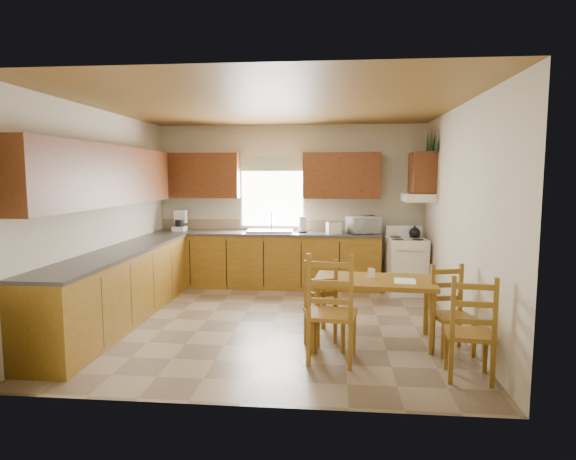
# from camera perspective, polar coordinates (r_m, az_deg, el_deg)

# --- Properties ---
(floor) EXTENTS (4.50, 4.50, 0.00)m
(floor) POSITION_cam_1_polar(r_m,az_deg,el_deg) (6.24, -1.66, -10.86)
(floor) COLOR #86735A
(floor) RESTS_ON ground
(ceiling) EXTENTS (4.50, 4.50, 0.00)m
(ceiling) POSITION_cam_1_polar(r_m,az_deg,el_deg) (6.01, -1.75, 14.53)
(ceiling) COLOR brown
(ceiling) RESTS_ON floor
(wall_left) EXTENTS (4.50, 4.50, 0.00)m
(wall_left) POSITION_cam_1_polar(r_m,az_deg,el_deg) (6.64, -21.37, 1.64)
(wall_left) COLOR beige
(wall_left) RESTS_ON floor
(wall_right) EXTENTS (4.50, 4.50, 0.00)m
(wall_right) POSITION_cam_1_polar(r_m,az_deg,el_deg) (6.12, 19.71, 1.33)
(wall_right) COLOR beige
(wall_right) RESTS_ON floor
(wall_back) EXTENTS (4.50, 4.50, 0.00)m
(wall_back) POSITION_cam_1_polar(r_m,az_deg,el_deg) (8.21, 0.24, 2.95)
(wall_back) COLOR beige
(wall_back) RESTS_ON floor
(wall_front) EXTENTS (4.50, 4.50, 0.00)m
(wall_front) POSITION_cam_1_polar(r_m,az_deg,el_deg) (3.76, -5.95, -1.36)
(wall_front) COLOR beige
(wall_front) RESTS_ON floor
(lower_cab_back) EXTENTS (3.75, 0.60, 0.88)m
(lower_cab_back) POSITION_cam_1_polar(r_m,az_deg,el_deg) (8.06, -2.61, -3.64)
(lower_cab_back) COLOR #895E1B
(lower_cab_back) RESTS_ON floor
(lower_cab_left) EXTENTS (0.60, 3.60, 0.88)m
(lower_cab_left) POSITION_cam_1_polar(r_m,az_deg,el_deg) (6.51, -19.25, -6.47)
(lower_cab_left) COLOR #895E1B
(lower_cab_left) RESTS_ON floor
(counter_back) EXTENTS (3.75, 0.63, 0.04)m
(counter_back) POSITION_cam_1_polar(r_m,az_deg,el_deg) (7.99, -2.63, -0.40)
(counter_back) COLOR #443F3C
(counter_back) RESTS_ON lower_cab_back
(counter_left) EXTENTS (0.63, 3.60, 0.04)m
(counter_left) POSITION_cam_1_polar(r_m,az_deg,el_deg) (6.43, -19.41, -2.47)
(counter_left) COLOR #443F3C
(counter_left) RESTS_ON lower_cab_left
(backsplash) EXTENTS (3.75, 0.01, 0.18)m
(backsplash) POSITION_cam_1_polar(r_m,az_deg,el_deg) (8.27, -2.35, 0.60)
(backsplash) COLOR #937E5E
(backsplash) RESTS_ON counter_back
(upper_cab_back_left) EXTENTS (1.41, 0.33, 0.75)m
(upper_cab_back_left) POSITION_cam_1_polar(r_m,az_deg,el_deg) (8.31, -10.61, 6.36)
(upper_cab_back_left) COLOR #612F16
(upper_cab_back_left) RESTS_ON wall_back
(upper_cab_back_right) EXTENTS (1.25, 0.33, 0.75)m
(upper_cab_back_right) POSITION_cam_1_polar(r_m,az_deg,el_deg) (7.99, 6.35, 6.43)
(upper_cab_back_right) COLOR #612F16
(upper_cab_back_right) RESTS_ON wall_back
(upper_cab_left) EXTENTS (0.33, 3.60, 0.75)m
(upper_cab_left) POSITION_cam_1_polar(r_m,az_deg,el_deg) (6.41, -20.83, 6.03)
(upper_cab_left) COLOR #612F16
(upper_cab_left) RESTS_ON wall_left
(upper_cab_stove) EXTENTS (0.33, 0.62, 0.62)m
(upper_cab_stove) POSITION_cam_1_polar(r_m,az_deg,el_deg) (7.67, 15.59, 6.57)
(upper_cab_stove) COLOR #612F16
(upper_cab_stove) RESTS_ON wall_right
(range_hood) EXTENTS (0.44, 0.62, 0.12)m
(range_hood) POSITION_cam_1_polar(r_m,az_deg,el_deg) (7.67, 15.14, 3.74)
(range_hood) COLOR white
(range_hood) RESTS_ON wall_right
(window_frame) EXTENTS (1.13, 0.02, 1.18)m
(window_frame) POSITION_cam_1_polar(r_m,az_deg,el_deg) (8.20, -1.87, 4.34)
(window_frame) COLOR white
(window_frame) RESTS_ON wall_back
(window_pane) EXTENTS (1.05, 0.01, 1.10)m
(window_pane) POSITION_cam_1_polar(r_m,az_deg,el_deg) (8.19, -1.87, 4.34)
(window_pane) COLOR white
(window_pane) RESTS_ON wall_back
(window_valance) EXTENTS (1.19, 0.01, 0.24)m
(window_valance) POSITION_cam_1_polar(r_m,az_deg,el_deg) (8.16, -1.91, 7.84)
(window_valance) COLOR #547445
(window_valance) RESTS_ON wall_back
(sink_basin) EXTENTS (0.75, 0.45, 0.04)m
(sink_basin) POSITION_cam_1_polar(r_m,az_deg,el_deg) (7.98, -2.10, -0.12)
(sink_basin) COLOR silver
(sink_basin) RESTS_ON counter_back
(pine_decal_a) EXTENTS (0.22, 0.22, 0.36)m
(pine_decal_a) POSITION_cam_1_polar(r_m,az_deg,el_deg) (7.40, 17.15, 10.25)
(pine_decal_a) COLOR #1A3E22
(pine_decal_a) RESTS_ON wall_right
(pine_decal_b) EXTENTS (0.22, 0.22, 0.36)m
(pine_decal_b) POSITION_cam_1_polar(r_m,az_deg,el_deg) (7.72, 16.68, 10.40)
(pine_decal_b) COLOR #1A3E22
(pine_decal_b) RESTS_ON wall_right
(pine_decal_c) EXTENTS (0.22, 0.22, 0.36)m
(pine_decal_c) POSITION_cam_1_polar(r_m,az_deg,el_deg) (8.03, 16.22, 9.97)
(pine_decal_c) COLOR #1A3E22
(pine_decal_c) RESTS_ON wall_right
(stove) EXTENTS (0.63, 0.65, 0.86)m
(stove) POSITION_cam_1_polar(r_m,az_deg,el_deg) (7.81, 13.76, -4.23)
(stove) COLOR white
(stove) RESTS_ON floor
(coffeemaker) EXTENTS (0.24, 0.27, 0.32)m
(coffeemaker) POSITION_cam_1_polar(r_m,az_deg,el_deg) (8.34, -12.73, 0.99)
(coffeemaker) COLOR white
(coffeemaker) RESTS_ON counter_back
(paper_towel) EXTENTS (0.12, 0.12, 0.27)m
(paper_towel) POSITION_cam_1_polar(r_m,az_deg,el_deg) (7.93, 1.70, 0.66)
(paper_towel) COLOR white
(paper_towel) RESTS_ON counter_back
(toaster) EXTENTS (0.26, 0.21, 0.18)m
(toaster) POSITION_cam_1_polar(r_m,az_deg,el_deg) (7.82, 5.45, 0.24)
(toaster) COLOR white
(toaster) RESTS_ON counter_back
(microwave) EXTENTS (0.55, 0.48, 0.28)m
(microwave) POSITION_cam_1_polar(r_m,az_deg,el_deg) (7.91, 8.93, 0.61)
(microwave) COLOR white
(microwave) RESTS_ON counter_back
(dining_table) EXTENTS (1.38, 0.87, 0.71)m
(dining_table) POSITION_cam_1_polar(r_m,az_deg,el_deg) (5.56, 10.14, -9.31)
(dining_table) COLOR #895E1B
(dining_table) RESTS_ON floor
(chair_near_left) EXTENTS (0.52, 0.50, 1.11)m
(chair_near_left) POSITION_cam_1_polar(r_m,az_deg,el_deg) (4.87, 5.26, -9.10)
(chair_near_left) COLOR #895E1B
(chair_near_left) RESTS_ON floor
(chair_near_right) EXTENTS (0.45, 0.43, 0.98)m
(chair_near_right) POSITION_cam_1_polar(r_m,az_deg,el_deg) (4.77, 20.75, -10.67)
(chair_near_right) COLOR #895E1B
(chair_near_right) RESTS_ON floor
(chair_far_left) EXTENTS (0.47, 0.46, 0.93)m
(chair_far_left) POSITION_cam_1_polar(r_m,az_deg,el_deg) (5.22, 4.30, -9.03)
(chair_far_left) COLOR #895E1B
(chair_far_left) RESTS_ON floor
(chair_far_right) EXTENTS (0.46, 0.44, 0.91)m
(chair_far_right) POSITION_cam_1_polar(r_m,az_deg,el_deg) (5.38, 18.92, -9.02)
(chair_far_right) COLOR #895E1B
(chair_far_right) RESTS_ON floor
(table_paper) EXTENTS (0.26, 0.33, 0.00)m
(table_paper) POSITION_cam_1_polar(r_m,az_deg,el_deg) (5.44, 13.69, -5.89)
(table_paper) COLOR white
(table_paper) RESTS_ON dining_table
(table_card) EXTENTS (0.08, 0.05, 0.11)m
(table_card) POSITION_cam_1_polar(r_m,az_deg,el_deg) (5.52, 9.85, -5.08)
(table_card) COLOR white
(table_card) RESTS_ON dining_table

